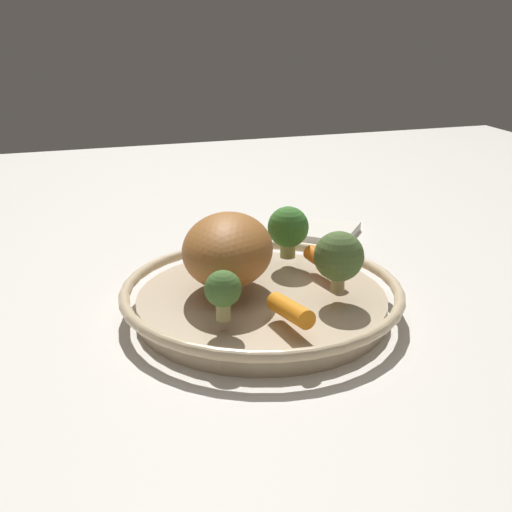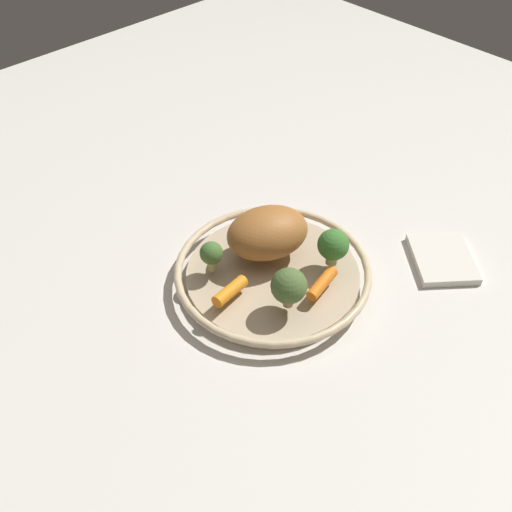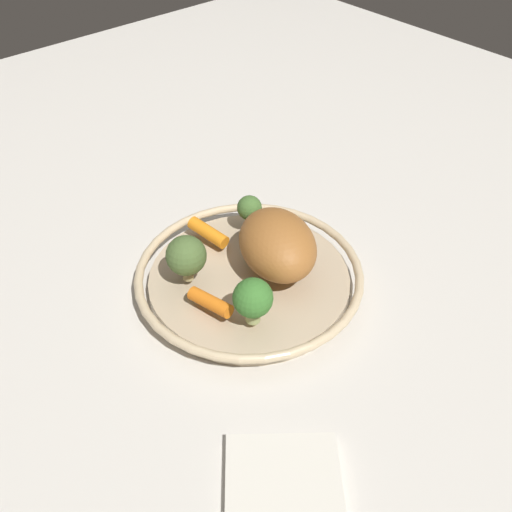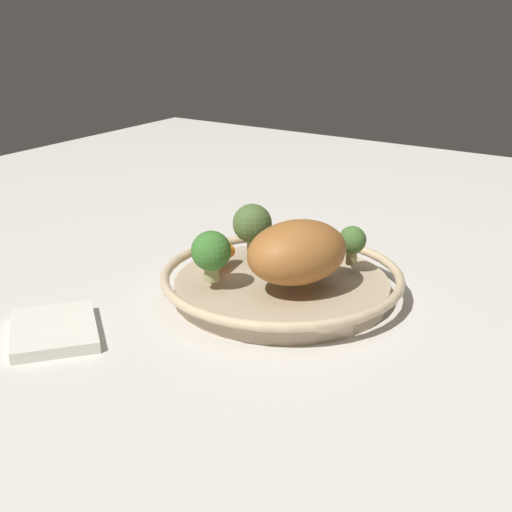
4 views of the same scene
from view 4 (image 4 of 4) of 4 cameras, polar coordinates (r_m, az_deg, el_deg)
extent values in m
plane|color=beige|center=(0.97, 2.07, -3.24)|extent=(2.07, 2.07, 0.00)
cylinder|color=tan|center=(0.96, 2.08, -2.58)|extent=(0.29, 0.29, 0.02)
torus|color=#CEB68D|center=(0.95, 2.09, -1.55)|extent=(0.33, 0.33, 0.01)
ellipsoid|color=#9D602B|center=(0.90, 3.31, 0.31)|extent=(0.15, 0.17, 0.08)
cylinder|color=orange|center=(1.02, 5.03, 0.92)|extent=(0.03, 0.07, 0.03)
cylinder|color=orange|center=(0.98, -2.98, -0.05)|extent=(0.03, 0.07, 0.02)
cylinder|color=#9BA566|center=(0.92, -3.57, -1.40)|extent=(0.02, 0.02, 0.02)
sphere|color=#38712B|center=(0.91, -3.61, 0.42)|extent=(0.05, 0.05, 0.05)
cylinder|color=tan|center=(1.02, -0.30, 0.87)|extent=(0.02, 0.02, 0.02)
sphere|color=#496230|center=(1.01, -0.30, 2.62)|extent=(0.06, 0.06, 0.06)
cylinder|color=tan|center=(0.98, 7.65, -0.11)|extent=(0.02, 0.02, 0.02)
sphere|color=#42682E|center=(0.97, 7.72, 1.29)|extent=(0.04, 0.04, 0.04)
cube|color=silver|center=(0.89, -15.88, -5.75)|extent=(0.16, 0.16, 0.01)
camera|label=1|loc=(1.46, 25.17, 16.82)|focal=47.47mm
camera|label=2|loc=(1.63, -4.29, 32.96)|focal=42.97mm
camera|label=3|loc=(0.93, -43.19, 28.83)|focal=41.20mm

